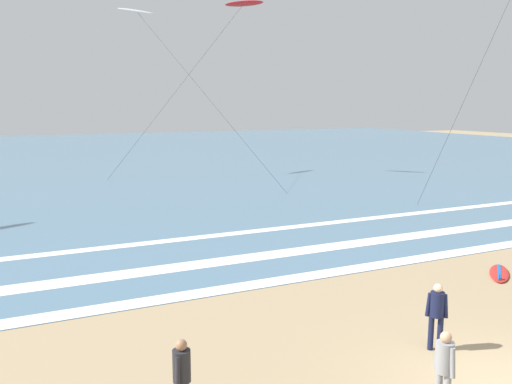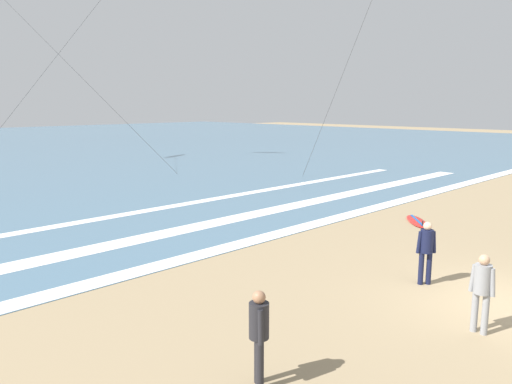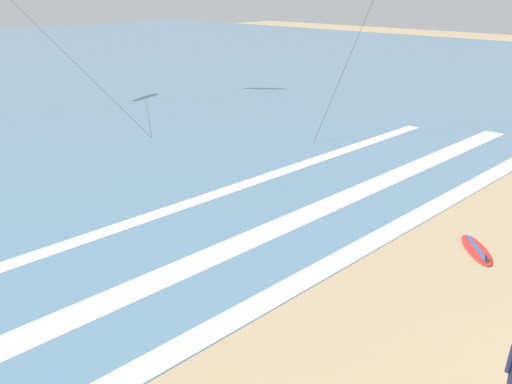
{
  "view_description": "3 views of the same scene",
  "coord_description": "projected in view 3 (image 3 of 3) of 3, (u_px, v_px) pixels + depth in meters",
  "views": [
    {
      "loc": [
        -8.76,
        -6.92,
        5.63
      ],
      "look_at": [
        -0.44,
        10.62,
        2.43
      ],
      "focal_mm": 37.6,
      "sensor_mm": 36.0,
      "label": 1
    },
    {
      "loc": [
        -11.35,
        -3.6,
        4.44
      ],
      "look_at": [
        1.84,
        9.69,
        1.12
      ],
      "focal_mm": 34.83,
      "sensor_mm": 36.0,
      "label": 2
    },
    {
      "loc": [
        -9.6,
        -0.75,
        7.39
      ],
      "look_at": [
        0.16,
        8.48,
        2.52
      ],
      "focal_mm": 40.88,
      "sensor_mm": 36.0,
      "label": 3
    }
  ],
  "objects": [
    {
      "name": "surfboard_near_water",
      "position": [
        476.0,
        250.0,
        16.92
      ],
      "size": [
        1.98,
        1.83,
        0.25
      ],
      "color": "red",
      "rests_on": "ground"
    },
    {
      "name": "wave_foam_outer_break",
      "position": [
        125.0,
        225.0,
        18.7
      ],
      "size": [
        37.0,
        0.62,
        0.01
      ],
      "primitive_type": "cube",
      "color": "white",
      "rests_on": "ocean_surface"
    },
    {
      "name": "wave_foam_mid_break",
      "position": [
        232.0,
        247.0,
        17.14
      ],
      "size": [
        38.14,
        0.97,
        0.01
      ],
      "primitive_type": "cube",
      "color": "white",
      "rests_on": "ocean_surface"
    },
    {
      "name": "wave_foam_shoreline",
      "position": [
        309.0,
        277.0,
        15.42
      ],
      "size": [
        58.89,
        0.74,
        0.01
      ],
      "primitive_type": "cube",
      "color": "white",
      "rests_on": "ocean_surface"
    }
  ]
}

